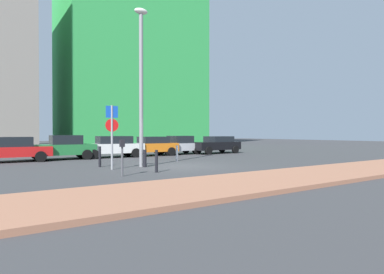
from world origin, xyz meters
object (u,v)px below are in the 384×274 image
traffic_bollard_far (156,161)px  parked_car_white (113,146)px  parked_car_red (12,149)px  parking_sign_post (112,129)px  parked_car_green (63,147)px  traffic_bollard_mid (177,153)px  traffic_bollard_edge (145,158)px  street_lamp (141,75)px  parked_car_silver (178,145)px  traffic_bollard_near (100,157)px  parking_meter (122,153)px  parked_car_orange (150,146)px  parked_car_black (216,144)px

traffic_bollard_far → parked_car_white: bearing=82.3°
parked_car_red → parking_sign_post: parking_sign_post is taller
parked_car_green → traffic_bollard_far: 9.51m
traffic_bollard_mid → traffic_bollard_edge: (-3.10, -2.08, -0.04)m
street_lamp → parked_car_silver: bearing=47.5°
traffic_bollard_far → traffic_bollard_near: bearing=111.4°
parked_car_white → traffic_bollard_far: parked_car_white is taller
parked_car_red → traffic_bollard_edge: 8.65m
traffic_bollard_near → parking_meter: bearing=-94.4°
parked_car_silver → traffic_bollard_near: size_ratio=3.86×
parked_car_green → street_lamp: (2.42, -6.85, 3.83)m
parked_car_white → parking_meter: parked_car_white is taller
parked_car_white → parking_sign_post: 7.62m
parked_car_silver → parked_car_orange: bearing=-176.3°
street_lamp → traffic_bollard_mid: (3.20, 1.88, -4.15)m
street_lamp → traffic_bollard_far: 4.82m
parked_car_red → parked_car_black: 14.86m
street_lamp → parking_meter: bearing=-126.5°
parking_meter → parked_car_orange: bearing=58.6°
traffic_bollard_far → parked_car_orange: bearing=65.8°
parked_car_green → parked_car_silver: bearing=0.3°
parking_meter → traffic_bollard_mid: 7.06m
parked_car_red → parked_car_white: (6.11, 0.17, 0.02)m
parking_sign_post → parked_car_white: bearing=70.7°
parking_sign_post → parked_car_black: bearing=30.2°
parked_car_red → parked_car_white: parked_car_white is taller
parked_car_white → parked_car_orange: size_ratio=1.03×
parked_car_black → traffic_bollard_near: bearing=-155.9°
parked_car_orange → parked_car_silver: (2.57, 0.17, -0.01)m
parked_car_orange → parking_sign_post: bearing=-127.2°
parked_car_white → parked_car_silver: bearing=1.4°
street_lamp → traffic_bollard_near: bearing=148.4°
parking_sign_post → parking_meter: (-0.43, -2.43, -0.96)m
parked_car_white → parking_sign_post: size_ratio=1.44×
parked_car_white → traffic_bollard_mid: 5.42m
parked_car_silver → street_lamp: size_ratio=0.50×
traffic_bollard_near → traffic_bollard_edge: 2.28m
parked_car_black → traffic_bollard_edge: parked_car_black is taller
parked_car_silver → street_lamp: bearing=-132.5°
parked_car_white → traffic_bollard_mid: bearing=-64.3°
parked_car_white → parked_car_orange: 2.88m
parked_car_orange → traffic_bollard_edge: (-3.63, -6.92, -0.31)m
parked_car_red → traffic_bollard_mid: size_ratio=4.43×
parked_car_orange → parking_sign_post: size_ratio=1.40×
parked_car_orange → traffic_bollard_near: 7.88m
parking_meter → traffic_bollard_near: bearing=85.6°
street_lamp → traffic_bollard_edge: 4.20m
parking_sign_post → traffic_bollard_edge: size_ratio=3.44×
parking_sign_post → traffic_bollard_edge: 2.28m
street_lamp → traffic_bollard_mid: bearing=30.4°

